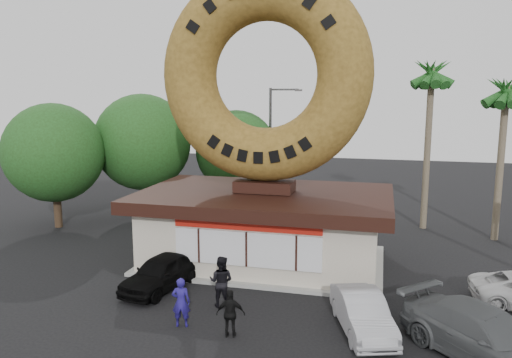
{
  "coord_description": "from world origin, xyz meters",
  "views": [
    {
      "loc": [
        5.07,
        -15.37,
        7.63
      ],
      "look_at": [
        0.11,
        4.0,
        4.21
      ],
      "focal_mm": 35.0,
      "sensor_mm": 36.0,
      "label": 1
    }
  ],
  "objects_px": {
    "donut_shop": "(264,225)",
    "giant_donut": "(265,75)",
    "car_silver": "(362,313)",
    "street_lamp": "(272,143)",
    "person_center": "(221,281)",
    "car_grey": "(485,336)",
    "person_left": "(181,302)",
    "car_black": "(161,272)",
    "person_right": "(231,314)"
  },
  "relations": [
    {
      "from": "person_center",
      "to": "person_right",
      "type": "distance_m",
      "value": 2.36
    },
    {
      "from": "donut_shop",
      "to": "person_right",
      "type": "height_order",
      "value": "donut_shop"
    },
    {
      "from": "giant_donut",
      "to": "car_black",
      "type": "height_order",
      "value": "giant_donut"
    },
    {
      "from": "giant_donut",
      "to": "person_left",
      "type": "height_order",
      "value": "giant_donut"
    },
    {
      "from": "person_center",
      "to": "giant_donut",
      "type": "bearing_deg",
      "value": -93.13
    },
    {
      "from": "street_lamp",
      "to": "donut_shop",
      "type": "bearing_deg",
      "value": -79.5
    },
    {
      "from": "person_left",
      "to": "car_black",
      "type": "bearing_deg",
      "value": -66.84
    },
    {
      "from": "car_silver",
      "to": "car_grey",
      "type": "height_order",
      "value": "car_grey"
    },
    {
      "from": "person_center",
      "to": "car_black",
      "type": "xyz_separation_m",
      "value": [
        -2.84,
        0.99,
        -0.27
      ]
    },
    {
      "from": "donut_shop",
      "to": "person_center",
      "type": "distance_m",
      "value": 5.18
    },
    {
      "from": "giant_donut",
      "to": "street_lamp",
      "type": "xyz_separation_m",
      "value": [
        -1.86,
        10.0,
        -3.93
      ]
    },
    {
      "from": "person_center",
      "to": "car_grey",
      "type": "height_order",
      "value": "person_center"
    },
    {
      "from": "person_left",
      "to": "car_silver",
      "type": "bearing_deg",
      "value": 177.94
    },
    {
      "from": "person_center",
      "to": "car_grey",
      "type": "xyz_separation_m",
      "value": [
        8.54,
        -1.7,
        -0.18
      ]
    },
    {
      "from": "giant_donut",
      "to": "car_silver",
      "type": "xyz_separation_m",
      "value": [
        4.65,
        -5.83,
        -7.78
      ]
    },
    {
      "from": "street_lamp",
      "to": "car_black",
      "type": "relative_size",
      "value": 2.03
    },
    {
      "from": "person_left",
      "to": "person_right",
      "type": "relative_size",
      "value": 1.08
    },
    {
      "from": "street_lamp",
      "to": "person_left",
      "type": "relative_size",
      "value": 4.77
    },
    {
      "from": "giant_donut",
      "to": "person_left",
      "type": "distance_m",
      "value": 10.34
    },
    {
      "from": "donut_shop",
      "to": "person_right",
      "type": "relative_size",
      "value": 7.21
    },
    {
      "from": "donut_shop",
      "to": "car_silver",
      "type": "relative_size",
      "value": 2.91
    },
    {
      "from": "car_silver",
      "to": "person_left",
      "type": "bearing_deg",
      "value": 172.64
    },
    {
      "from": "car_black",
      "to": "car_grey",
      "type": "relative_size",
      "value": 0.75
    },
    {
      "from": "giant_donut",
      "to": "person_center",
      "type": "bearing_deg",
      "value": -94.34
    },
    {
      "from": "giant_donut",
      "to": "car_silver",
      "type": "distance_m",
      "value": 10.77
    },
    {
      "from": "donut_shop",
      "to": "person_center",
      "type": "height_order",
      "value": "donut_shop"
    },
    {
      "from": "donut_shop",
      "to": "giant_donut",
      "type": "relative_size",
      "value": 1.21
    },
    {
      "from": "person_left",
      "to": "person_right",
      "type": "xyz_separation_m",
      "value": [
        1.81,
        -0.3,
        -0.06
      ]
    },
    {
      "from": "donut_shop",
      "to": "car_silver",
      "type": "xyz_separation_m",
      "value": [
        4.65,
        -5.81,
        -1.13
      ]
    },
    {
      "from": "person_center",
      "to": "car_silver",
      "type": "height_order",
      "value": "person_center"
    },
    {
      "from": "car_black",
      "to": "person_right",
      "type": "bearing_deg",
      "value": -26.98
    },
    {
      "from": "giant_donut",
      "to": "car_grey",
      "type": "height_order",
      "value": "giant_donut"
    },
    {
      "from": "car_black",
      "to": "car_silver",
      "type": "xyz_separation_m",
      "value": [
        7.88,
        -1.7,
        -0.04
      ]
    },
    {
      "from": "donut_shop",
      "to": "car_silver",
      "type": "bearing_deg",
      "value": -51.33
    },
    {
      "from": "donut_shop",
      "to": "car_grey",
      "type": "height_order",
      "value": "donut_shop"
    },
    {
      "from": "giant_donut",
      "to": "car_grey",
      "type": "bearing_deg",
      "value": -39.88
    },
    {
      "from": "person_left",
      "to": "person_right",
      "type": "height_order",
      "value": "person_left"
    },
    {
      "from": "donut_shop",
      "to": "giant_donut",
      "type": "distance_m",
      "value": 6.65
    },
    {
      "from": "donut_shop",
      "to": "street_lamp",
      "type": "height_order",
      "value": "street_lamp"
    },
    {
      "from": "person_center",
      "to": "car_grey",
      "type": "distance_m",
      "value": 8.71
    },
    {
      "from": "donut_shop",
      "to": "person_center",
      "type": "bearing_deg",
      "value": -94.35
    },
    {
      "from": "giant_donut",
      "to": "car_grey",
      "type": "relative_size",
      "value": 1.76
    },
    {
      "from": "person_right",
      "to": "car_black",
      "type": "distance_m",
      "value": 4.95
    },
    {
      "from": "car_black",
      "to": "car_grey",
      "type": "xyz_separation_m",
      "value": [
        11.38,
        -2.69,
        0.09
      ]
    },
    {
      "from": "person_left",
      "to": "car_black",
      "type": "distance_m",
      "value": 3.48
    },
    {
      "from": "car_silver",
      "to": "car_black",
      "type": "bearing_deg",
      "value": 149.65
    },
    {
      "from": "donut_shop",
      "to": "car_grey",
      "type": "distance_m",
      "value": 10.66
    },
    {
      "from": "person_center",
      "to": "person_right",
      "type": "xyz_separation_m",
      "value": [
        1.01,
        -2.12,
        -0.17
      ]
    },
    {
      "from": "person_center",
      "to": "car_grey",
      "type": "relative_size",
      "value": 0.36
    },
    {
      "from": "giant_donut",
      "to": "person_center",
      "type": "height_order",
      "value": "giant_donut"
    }
  ]
}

